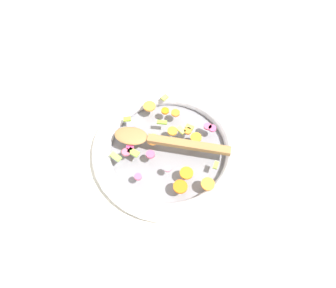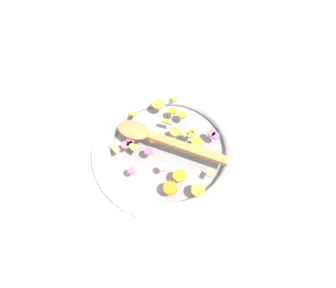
% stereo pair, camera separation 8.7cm
% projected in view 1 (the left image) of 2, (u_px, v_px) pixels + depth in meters
% --- Properties ---
extents(ground_plane, '(4.00, 4.00, 0.00)m').
position_uv_depth(ground_plane, '(168.00, 153.00, 0.91)').
color(ground_plane, silver).
extents(skillet, '(0.41, 0.41, 0.05)m').
position_uv_depth(skillet, '(168.00, 149.00, 0.89)').
color(skillet, slate).
rests_on(skillet, ground_plane).
extents(chopped_vegetables, '(0.33, 0.30, 0.01)m').
position_uv_depth(chopped_vegetables, '(169.00, 144.00, 0.87)').
color(chopped_vegetables, orange).
rests_on(chopped_vegetables, skillet).
extents(wooden_spoon, '(0.16, 0.30, 0.01)m').
position_uv_depth(wooden_spoon, '(159.00, 140.00, 0.86)').
color(wooden_spoon, olive).
rests_on(wooden_spoon, chopped_vegetables).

